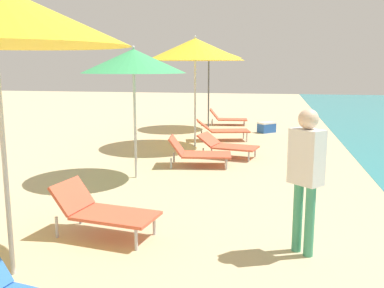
{
  "coord_description": "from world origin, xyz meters",
  "views": [
    {
      "loc": [
        2.49,
        6.39,
        2.13
      ],
      "look_at": [
        1.4,
        12.17,
        1.06
      ],
      "focal_mm": 40.13,
      "sensor_mm": 36.0,
      "label": 1
    }
  ],
  "objects_px": {
    "umbrella_fifth": "(134,61)",
    "lounger_farthest_shoreside": "(227,118)",
    "person_walking_mid": "(306,168)",
    "lounger_sixth_shoreside": "(222,129)",
    "lounger_fourth_shoreside": "(103,210)",
    "umbrella_farthest": "(209,52)",
    "lounger_sixth_inland": "(227,145)",
    "lounger_fifth_shoreside": "(198,152)",
    "umbrella_sixth": "(195,49)",
    "cooler_box": "(267,127)"
  },
  "relations": [
    {
      "from": "umbrella_fifth",
      "to": "lounger_farthest_shoreside",
      "type": "height_order",
      "value": "umbrella_fifth"
    },
    {
      "from": "lounger_farthest_shoreside",
      "to": "person_walking_mid",
      "type": "xyz_separation_m",
      "value": [
        2.02,
        -10.71,
        0.76
      ]
    },
    {
      "from": "umbrella_fifth",
      "to": "lounger_sixth_shoreside",
      "type": "bearing_deg",
      "value": 75.78
    },
    {
      "from": "lounger_fourth_shoreside",
      "to": "umbrella_farthest",
      "type": "xyz_separation_m",
      "value": [
        -0.1,
        9.64,
        2.24
      ]
    },
    {
      "from": "lounger_sixth_inland",
      "to": "umbrella_farthest",
      "type": "height_order",
      "value": "umbrella_farthest"
    },
    {
      "from": "umbrella_farthest",
      "to": "lounger_fifth_shoreside",
      "type": "bearing_deg",
      "value": -83.82
    },
    {
      "from": "umbrella_sixth",
      "to": "lounger_sixth_shoreside",
      "type": "bearing_deg",
      "value": 59.77
    },
    {
      "from": "umbrella_fifth",
      "to": "lounger_fifth_shoreside",
      "type": "xyz_separation_m",
      "value": [
        1.0,
        1.19,
        -1.91
      ]
    },
    {
      "from": "umbrella_farthest",
      "to": "person_walking_mid",
      "type": "bearing_deg",
      "value": -75.26
    },
    {
      "from": "lounger_fifth_shoreside",
      "to": "person_walking_mid",
      "type": "distance_m",
      "value": 4.6
    },
    {
      "from": "lounger_farthest_shoreside",
      "to": "cooler_box",
      "type": "relative_size",
      "value": 2.24
    },
    {
      "from": "umbrella_sixth",
      "to": "lounger_sixth_inland",
      "type": "relative_size",
      "value": 1.97
    },
    {
      "from": "lounger_farthest_shoreside",
      "to": "umbrella_fifth",
      "type": "bearing_deg",
      "value": -102.51
    },
    {
      "from": "lounger_fourth_shoreside",
      "to": "umbrella_sixth",
      "type": "height_order",
      "value": "umbrella_sixth"
    },
    {
      "from": "lounger_fifth_shoreside",
      "to": "cooler_box",
      "type": "xyz_separation_m",
      "value": [
        1.38,
        5.05,
        -0.13
      ]
    },
    {
      "from": "lounger_sixth_inland",
      "to": "umbrella_farthest",
      "type": "relative_size",
      "value": 0.52
    },
    {
      "from": "lounger_farthest_shoreside",
      "to": "umbrella_farthest",
      "type": "bearing_deg",
      "value": -123.97
    },
    {
      "from": "lounger_fifth_shoreside",
      "to": "lounger_farthest_shoreside",
      "type": "height_order",
      "value": "lounger_fifth_shoreside"
    },
    {
      "from": "lounger_fourth_shoreside",
      "to": "umbrella_farthest",
      "type": "height_order",
      "value": "umbrella_farthest"
    },
    {
      "from": "lounger_sixth_inland",
      "to": "person_walking_mid",
      "type": "xyz_separation_m",
      "value": [
        1.41,
        -5.09,
        0.72
      ]
    },
    {
      "from": "cooler_box",
      "to": "umbrella_fifth",
      "type": "bearing_deg",
      "value": -110.86
    },
    {
      "from": "lounger_fifth_shoreside",
      "to": "lounger_sixth_inland",
      "type": "bearing_deg",
      "value": 53.91
    },
    {
      "from": "umbrella_sixth",
      "to": "lounger_farthest_shoreside",
      "type": "height_order",
      "value": "umbrella_sixth"
    },
    {
      "from": "lounger_fourth_shoreside",
      "to": "lounger_sixth_inland",
      "type": "bearing_deg",
      "value": 87.41
    },
    {
      "from": "lounger_sixth_inland",
      "to": "lounger_farthest_shoreside",
      "type": "relative_size",
      "value": 1.04
    },
    {
      "from": "umbrella_fifth",
      "to": "cooler_box",
      "type": "xyz_separation_m",
      "value": [
        2.38,
        6.24,
        -2.04
      ]
    },
    {
      "from": "lounger_sixth_inland",
      "to": "lounger_farthest_shoreside",
      "type": "height_order",
      "value": "lounger_farthest_shoreside"
    },
    {
      "from": "umbrella_sixth",
      "to": "lounger_sixth_shoreside",
      "type": "relative_size",
      "value": 1.79
    },
    {
      "from": "lounger_fifth_shoreside",
      "to": "lounger_farthest_shoreside",
      "type": "xyz_separation_m",
      "value": [
        -0.07,
        6.61,
        -0.04
      ]
    },
    {
      "from": "umbrella_farthest",
      "to": "lounger_fourth_shoreside",
      "type": "bearing_deg",
      "value": -89.39
    },
    {
      "from": "umbrella_farthest",
      "to": "lounger_farthest_shoreside",
      "type": "xyz_separation_m",
      "value": [
        0.54,
        1.0,
        -2.32
      ]
    },
    {
      "from": "lounger_fourth_shoreside",
      "to": "lounger_fifth_shoreside",
      "type": "xyz_separation_m",
      "value": [
        0.5,
        4.04,
        -0.04
      ]
    },
    {
      "from": "person_walking_mid",
      "to": "cooler_box",
      "type": "distance_m",
      "value": 9.21
    },
    {
      "from": "lounger_sixth_inland",
      "to": "person_walking_mid",
      "type": "distance_m",
      "value": 5.33
    },
    {
      "from": "umbrella_fifth",
      "to": "umbrella_sixth",
      "type": "xyz_separation_m",
      "value": [
        0.53,
        3.44,
        0.33
      ]
    },
    {
      "from": "umbrella_sixth",
      "to": "cooler_box",
      "type": "bearing_deg",
      "value": 56.59
    },
    {
      "from": "umbrella_fifth",
      "to": "umbrella_sixth",
      "type": "height_order",
      "value": "umbrella_sixth"
    },
    {
      "from": "lounger_sixth_shoreside",
      "to": "lounger_sixth_inland",
      "type": "distance_m",
      "value": 2.33
    },
    {
      "from": "lounger_fourth_shoreside",
      "to": "umbrella_farthest",
      "type": "bearing_deg",
      "value": 99.75
    },
    {
      "from": "lounger_fourth_shoreside",
      "to": "lounger_sixth_shoreside",
      "type": "relative_size",
      "value": 0.84
    },
    {
      "from": "umbrella_sixth",
      "to": "cooler_box",
      "type": "distance_m",
      "value": 4.11
    },
    {
      "from": "umbrella_sixth",
      "to": "lounger_fifth_shoreside",
      "type": "bearing_deg",
      "value": -78.39
    },
    {
      "from": "umbrella_farthest",
      "to": "person_walking_mid",
      "type": "height_order",
      "value": "umbrella_farthest"
    },
    {
      "from": "lounger_sixth_inland",
      "to": "lounger_fifth_shoreside",
      "type": "bearing_deg",
      "value": -106.23
    },
    {
      "from": "lounger_farthest_shoreside",
      "to": "person_walking_mid",
      "type": "distance_m",
      "value": 10.92
    },
    {
      "from": "umbrella_fifth",
      "to": "lounger_farthest_shoreside",
      "type": "distance_m",
      "value": 8.09
    },
    {
      "from": "umbrella_farthest",
      "to": "lounger_farthest_shoreside",
      "type": "height_order",
      "value": "umbrella_farthest"
    },
    {
      "from": "umbrella_farthest",
      "to": "cooler_box",
      "type": "distance_m",
      "value": 3.17
    },
    {
      "from": "lounger_farthest_shoreside",
      "to": "cooler_box",
      "type": "distance_m",
      "value": 2.13
    },
    {
      "from": "umbrella_fifth",
      "to": "lounger_fifth_shoreside",
      "type": "relative_size",
      "value": 1.78
    }
  ]
}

